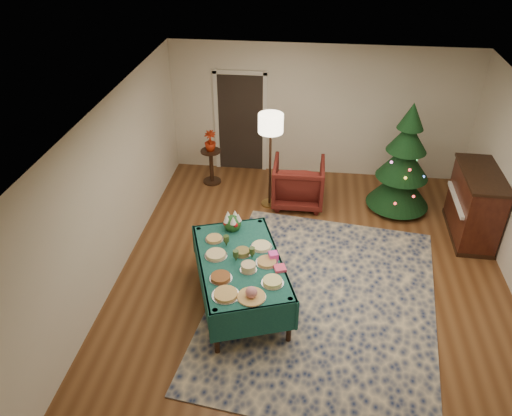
# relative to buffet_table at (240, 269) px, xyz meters

# --- Properties ---
(room_shell) EXTENTS (7.00, 7.00, 7.00)m
(room_shell) POSITION_rel_buffet_table_xyz_m (1.01, 0.63, 0.74)
(room_shell) COLOR #593319
(room_shell) RESTS_ON ground
(doorway) EXTENTS (1.08, 0.04, 2.16)m
(doorway) POSITION_rel_buffet_table_xyz_m (-0.59, 4.11, 0.48)
(doorway) COLOR black
(doorway) RESTS_ON ground
(rug) EXTENTS (3.72, 4.58, 0.02)m
(rug) POSITION_rel_buffet_table_xyz_m (1.19, 0.12, -0.60)
(rug) COLOR #121F44
(rug) RESTS_ON ground
(buffet_table) EXTENTS (1.72, 2.23, 0.77)m
(buffet_table) POSITION_rel_buffet_table_xyz_m (0.00, 0.00, 0.00)
(buffet_table) COLOR black
(buffet_table) RESTS_ON ground
(platter_0) EXTENTS (0.36, 0.36, 0.05)m
(platter_0) POSITION_rel_buffet_table_xyz_m (-0.08, -0.73, 0.17)
(platter_0) COLOR silver
(platter_0) RESTS_ON buffet_table
(platter_1) EXTENTS (0.37, 0.37, 0.17)m
(platter_1) POSITION_rel_buffet_table_xyz_m (0.25, -0.72, 0.21)
(platter_1) COLOR silver
(platter_1) RESTS_ON buffet_table
(platter_2) EXTENTS (0.30, 0.30, 0.06)m
(platter_2) POSITION_rel_buffet_table_xyz_m (0.49, -0.43, 0.18)
(platter_2) COLOR silver
(platter_2) RESTS_ON buffet_table
(platter_3) EXTENTS (0.31, 0.31, 0.05)m
(platter_3) POSITION_rel_buffet_table_xyz_m (-0.20, -0.42, 0.18)
(platter_3) COLOR silver
(platter_3) RESTS_ON buffet_table
(platter_4) EXTENTS (0.23, 0.23, 0.10)m
(platter_4) POSITION_rel_buffet_table_xyz_m (0.14, -0.20, 0.20)
(platter_4) COLOR silver
(platter_4) RESTS_ON buffet_table
(platter_5) EXTENTS (0.31, 0.31, 0.04)m
(platter_5) POSITION_rel_buffet_table_xyz_m (0.37, -0.01, 0.17)
(platter_5) COLOR silver
(platter_5) RESTS_ON buffet_table
(platter_6) EXTENTS (0.32, 0.32, 0.05)m
(platter_6) POSITION_rel_buffet_table_xyz_m (-0.35, 0.05, 0.18)
(platter_6) COLOR silver
(platter_6) RESTS_ON buffet_table
(platter_7) EXTENTS (0.24, 0.24, 0.07)m
(platter_7) POSITION_rel_buffet_table_xyz_m (0.01, 0.14, 0.19)
(platter_7) COLOR silver
(platter_7) RESTS_ON buffet_table
(platter_8) EXTENTS (0.31, 0.31, 0.04)m
(platter_8) POSITION_rel_buffet_table_xyz_m (0.26, 0.33, 0.17)
(platter_8) COLOR silver
(platter_8) RESTS_ON buffet_table
(platter_9) EXTENTS (0.27, 0.27, 0.04)m
(platter_9) POSITION_rel_buffet_table_xyz_m (-0.45, 0.43, 0.17)
(platter_9) COLOR silver
(platter_9) RESTS_ON buffet_table
(goblet_0) EXTENTS (0.08, 0.08, 0.18)m
(goblet_0) POSITION_rel_buffet_table_xyz_m (-0.24, 0.30, 0.25)
(goblet_0) COLOR #2D471E
(goblet_0) RESTS_ON buffet_table
(goblet_1) EXTENTS (0.08, 0.08, 0.18)m
(goblet_1) POSITION_rel_buffet_table_xyz_m (0.16, 0.07, 0.25)
(goblet_1) COLOR #2D471E
(goblet_1) RESTS_ON buffet_table
(goblet_2) EXTENTS (0.08, 0.08, 0.18)m
(goblet_2) POSITION_rel_buffet_table_xyz_m (-0.06, -0.02, 0.25)
(goblet_2) COLOR #2D471E
(goblet_2) RESTS_ON buffet_table
(napkin_stack) EXTENTS (0.19, 0.19, 0.04)m
(napkin_stack) POSITION_rel_buffet_table_xyz_m (0.56, -0.13, 0.17)
(napkin_stack) COLOR #F94570
(napkin_stack) RESTS_ON buffet_table
(gift_box) EXTENTS (0.16, 0.16, 0.10)m
(gift_box) POSITION_rel_buffet_table_xyz_m (0.45, 0.09, 0.20)
(gift_box) COLOR #FB45C1
(gift_box) RESTS_ON buffet_table
(centerpiece) EXTENTS (0.28, 0.28, 0.32)m
(centerpiece) POSITION_rel_buffet_table_xyz_m (-0.22, 0.73, 0.29)
(centerpiece) COLOR #1E4C1E
(centerpiece) RESTS_ON buffet_table
(armchair) EXTENTS (0.95, 0.89, 0.97)m
(armchair) POSITION_rel_buffet_table_xyz_m (0.69, 2.83, -0.13)
(armchair) COLOR #4F1511
(armchair) RESTS_ON ground
(floor_lamp) EXTENTS (0.45, 0.45, 1.84)m
(floor_lamp) POSITION_rel_buffet_table_xyz_m (0.16, 2.71, 0.94)
(floor_lamp) COLOR #A57F3F
(floor_lamp) RESTS_ON ground
(side_table) EXTENTS (0.40, 0.40, 0.72)m
(side_table) POSITION_rel_buffet_table_xyz_m (-1.10, 3.42, -0.26)
(side_table) COLOR black
(side_table) RESTS_ON ground
(potted_plant) EXTENTS (0.23, 0.41, 0.23)m
(potted_plant) POSITION_rel_buffet_table_xyz_m (-1.10, 3.42, 0.23)
(potted_plant) COLOR #9E220B
(potted_plant) RESTS_ON side_table
(christmas_tree) EXTENTS (1.37, 1.37, 2.10)m
(christmas_tree) POSITION_rel_buffet_table_xyz_m (2.56, 2.87, 0.33)
(christmas_tree) COLOR black
(christmas_tree) RESTS_ON ground
(piano) EXTENTS (0.70, 1.43, 1.22)m
(piano) POSITION_rel_buffet_table_xyz_m (3.69, 2.14, -0.02)
(piano) COLOR black
(piano) RESTS_ON ground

